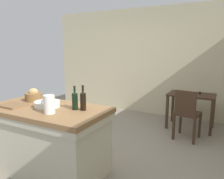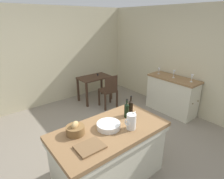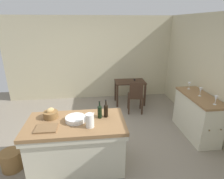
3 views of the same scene
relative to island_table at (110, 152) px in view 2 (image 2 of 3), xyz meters
The scene contains 16 objects.
ground_plane 0.84m from the island_table, 63.97° to the left, with size 6.76×6.76×0.00m, color gray.
wall_back 3.34m from the island_table, 84.61° to the left, with size 5.32×0.12×2.60m, color beige.
wall_right 3.08m from the island_table, 12.10° to the left, with size 0.12×5.20×2.60m, color beige.
island_table is the anchor object (origin of this frame).
side_cabinet 2.66m from the island_table, 15.31° to the left, with size 0.52×1.27×0.93m.
writing_desk 2.92m from the island_table, 60.45° to the left, with size 0.91×0.57×0.77m.
wooden_chair 2.40m from the island_table, 52.28° to the left, with size 0.45×0.45×0.92m.
pitcher 0.59m from the island_table, 37.54° to the right, with size 0.17×0.13×0.26m.
wash_bowl 0.44m from the island_table, 89.43° to the left, with size 0.33×0.33×0.08m, color white.
bread_basket 0.66m from the island_table, 156.15° to the left, with size 0.24×0.24×0.18m.
cutting_board 0.62m from the island_table, 158.61° to the right, with size 0.32×0.26×0.02m, color brown.
wine_bottle_dark 0.74m from the island_table, 12.80° to the left, with size 0.07×0.07×0.31m.
wine_bottle_amber 0.66m from the island_table, 12.92° to the left, with size 0.07×0.07×0.30m.
wine_glass_far_left 2.67m from the island_table, ahead, with size 0.07×0.07×0.18m.
wine_glass_left 2.71m from the island_table, 15.49° to the left, with size 0.07×0.07×0.19m.
wine_glass_middle 2.84m from the island_table, 24.21° to the left, with size 0.07×0.07×0.16m.
Camera 2 is at (-1.62, -2.31, 2.29)m, focal length 29.40 mm.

